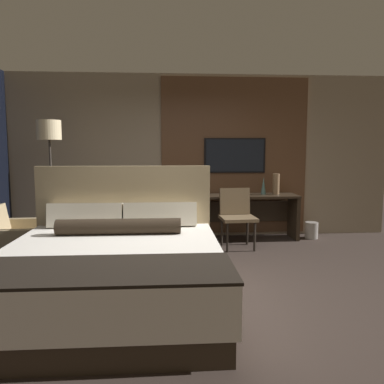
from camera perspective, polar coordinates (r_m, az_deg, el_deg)
name	(u,v)px	position (r m, az deg, el deg)	size (l,w,h in m)	color
ground_plane	(198,290)	(4.23, 0.97, -14.66)	(16.00, 16.00, 0.00)	#332823
wall_back_tv_panel	(193,156)	(6.54, 0.16, 5.45)	(7.20, 0.09, 2.80)	gray
bed	(114,270)	(3.79, -11.79, -11.61)	(2.09, 2.20, 1.33)	#33281E
desk	(236,208)	(6.43, 6.77, -2.47)	(2.04, 0.54, 0.76)	#2D2319
tv	(235,156)	(6.56, 6.53, 5.55)	(1.07, 0.04, 0.60)	black
desk_chair	(236,212)	(5.88, 6.79, -3.03)	(0.55, 0.55, 0.92)	brown
armchair_by_window	(21,247)	(5.39, -24.66, -7.56)	(0.90, 0.92, 0.80)	#998460
floor_lamp	(50,141)	(5.80, -20.89, 7.23)	(0.34, 0.34, 1.94)	#282623
vase_tall	(276,184)	(6.56, 12.68, 1.21)	(0.12, 0.12, 0.35)	#846647
vase_short	(263,186)	(6.49, 10.84, 0.92)	(0.09, 0.09, 0.29)	#4C706B
waste_bin	(311,230)	(6.78, 17.74, -5.57)	(0.22, 0.22, 0.28)	gray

